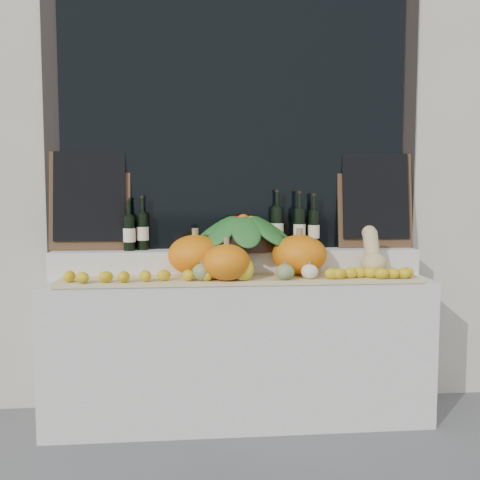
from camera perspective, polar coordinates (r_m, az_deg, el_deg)
The scene contains 18 objects.
storefront_facade at distance 4.04m, azimuth -1.07°, elevation 17.14°, with size 7.00×0.94×4.50m.
display_sill at distance 3.36m, azimuth -0.12°, elevation -11.51°, with size 2.30×0.55×0.88m, color silver.
rear_tier at distance 3.40m, azimuth -0.34°, elevation -2.36°, with size 2.30×0.25×0.16m, color silver.
straw_bedding at distance 3.14m, azimuth 0.08°, elevation -4.22°, with size 2.10×0.32×0.03m, color tan.
pumpkin_left at distance 3.22m, azimuth -4.79°, elevation -1.60°, with size 0.33×0.33×0.24m, color orange.
pumpkin_right at distance 3.25m, azimuth 6.36°, elevation -1.57°, with size 0.33×0.33×0.24m, color orange.
pumpkin_center at distance 3.01m, azimuth -1.43°, elevation -2.40°, with size 0.27×0.27×0.21m, color orange.
butternut_squash at distance 3.30m, azimuth 13.95°, elevation -1.58°, with size 0.16×0.21×0.30m.
decorative_gourds at distance 3.03m, azimuth 1.45°, elevation -3.33°, with size 0.72×0.13×0.15m.
lemon_heap at distance 3.03m, azimuth 0.28°, elevation -3.72°, with size 2.20×0.16×0.06m, color gold, non-canonical shape.
produce_bowl at distance 3.37m, azimuth 0.35°, elevation 0.83°, with size 0.68×0.68×0.24m.
wine_bottle_far_left at distance 3.39m, azimuth -11.73°, elevation 0.78°, with size 0.08×0.08×0.33m.
wine_bottle_near_left at distance 3.42m, azimuth -10.34°, elevation 0.94°, with size 0.08×0.08×0.34m.
wine_bottle_tall at distance 3.44m, azimuth 3.98°, elevation 1.33°, with size 0.08×0.08×0.38m.
wine_bottle_near_right at distance 3.42m, azimuth 6.36°, elevation 1.24°, with size 0.08×0.08×0.37m.
wine_bottle_far_right at distance 3.47m, azimuth 7.86°, elevation 1.15°, with size 0.08×0.08×0.36m.
chalkboard_left at distance 3.48m, azimuth -15.73°, elevation 4.26°, with size 0.50×0.11×0.62m.
chalkboard_right at distance 3.63m, azimuth 14.22°, elevation 4.31°, with size 0.50×0.11×0.62m.
Camera 1 is at (-0.29, -1.69, 1.39)m, focal length 40.00 mm.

